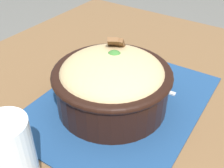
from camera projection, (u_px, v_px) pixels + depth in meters
table at (111, 138)px, 0.56m from camera, size 1.02×0.85×0.71m
placemat at (121, 102)px, 0.55m from camera, size 0.39×0.30×0.00m
bowl at (112, 81)px, 0.51m from camera, size 0.27×0.27×0.13m
fork at (144, 85)px, 0.59m from camera, size 0.03×0.13×0.00m
drinking_glass at (12, 159)px, 0.37m from camera, size 0.06×0.06×0.12m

